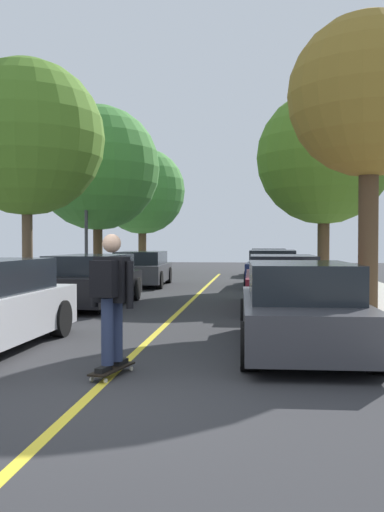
{
  "coord_description": "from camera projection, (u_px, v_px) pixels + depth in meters",
  "views": [
    {
      "loc": [
        1.76,
        -5.73,
        1.67
      ],
      "look_at": [
        0.01,
        10.4,
        1.26
      ],
      "focal_mm": 40.07,
      "sensor_mm": 36.0,
      "label": 1
    }
  ],
  "objects": [
    {
      "name": "streetlamp",
      "position": [
        86.0,
        200.0,
        20.38
      ],
      "size": [
        0.36,
        0.24,
        5.22
      ],
      "color": "#38383D",
      "rests_on": "sidewalk_left"
    },
    {
      "name": "skateboard",
      "position": [
        112.0,
        369.0,
        7.06
      ],
      "size": [
        0.42,
        0.87,
        0.1
      ],
      "color": "black",
      "rests_on": "ground"
    },
    {
      "name": "street_tree_left_far",
      "position": [
        142.0,
        191.0,
        30.74
      ],
      "size": [
        4.63,
        4.63,
        6.56
      ],
      "color": "#4C3823",
      "rests_on": "sidewalk_left"
    },
    {
      "name": "parked_car_right_far",
      "position": [
        273.0,
        268.0,
        21.3
      ],
      "size": [
        2.1,
        4.75,
        1.35
      ],
      "color": "navy",
      "rests_on": "ground"
    },
    {
      "name": "street_tree_right_near",
      "position": [
        324.0,
        158.0,
        20.42
      ],
      "size": [
        4.8,
        4.8,
        6.95
      ],
      "color": "#4C3823",
      "rests_on": "sidewalk_right"
    },
    {
      "name": "street_tree_right_nearest",
      "position": [
        369.0,
        97.0,
        12.39
      ],
      "size": [
        3.54,
        3.54,
        6.48
      ],
      "color": "#4C3823",
      "rests_on": "sidewalk_right"
    },
    {
      "name": "skateboarder",
      "position": [
        111.0,
        292.0,
        7.0
      ],
      "size": [
        0.58,
        0.7,
        1.66
      ],
      "color": "black",
      "rests_on": "skateboard"
    },
    {
      "name": "parked_car_right_near",
      "position": [
        282.0,
        282.0,
        14.24
      ],
      "size": [
        1.91,
        4.59,
        1.33
      ],
      "color": "maroon",
      "rests_on": "ground"
    },
    {
      "name": "parked_car_right_nearest",
      "position": [
        300.0,
        308.0,
        8.73
      ],
      "size": [
        1.9,
        4.38,
        1.35
      ],
      "color": "#38383D",
      "rests_on": "ground"
    },
    {
      "name": "center_line",
      "position": [
        152.0,
        337.0,
        9.91
      ],
      "size": [
        0.12,
        39.2,
        0.01
      ],
      "primitive_type": "cube",
      "color": "gold",
      "rests_on": "ground"
    },
    {
      "name": "ground",
      "position": [
        83.0,
        402.0,
        5.93
      ],
      "size": [
        80.0,
        80.0,
        0.0
      ],
      "primitive_type": "plane",
      "color": "#2D2D30"
    },
    {
      "name": "parked_car_right_farthest",
      "position": [
        268.0,
        262.0,
        27.98
      ],
      "size": [
        1.93,
        4.06,
        1.33
      ],
      "color": "#38383D",
      "rests_on": "ground"
    },
    {
      "name": "parked_car_left_near",
      "position": [
        90.0,
        280.0,
        14.75
      ],
      "size": [
        1.98,
        4.54,
        1.32
      ],
      "color": "black",
      "rests_on": "ground"
    },
    {
      "name": "street_tree_left_near",
      "position": [
        98.0,
        168.0,
        21.96
      ],
      "size": [
        4.8,
        4.8,
        6.76
      ],
      "color": "#4C3823",
      "rests_on": "sidewalk_left"
    },
    {
      "name": "street_tree_left_nearest",
      "position": [
        27.0,
        138.0,
        15.11
      ],
      "size": [
        4.12,
        4.12,
        6.35
      ],
      "color": "brown",
      "rests_on": "sidewalk_left"
    },
    {
      "name": "parked_car_left_far",
      "position": [
        141.0,
        268.0,
        21.54
      ],
      "size": [
        2.07,
        4.32,
        1.29
      ],
      "color": "#38383D",
      "rests_on": "ground"
    }
  ]
}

